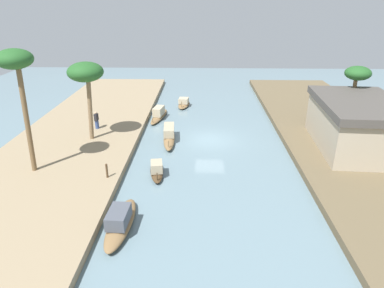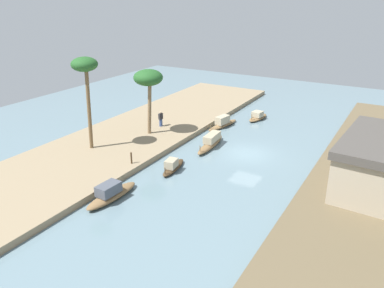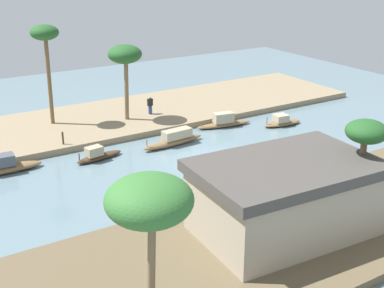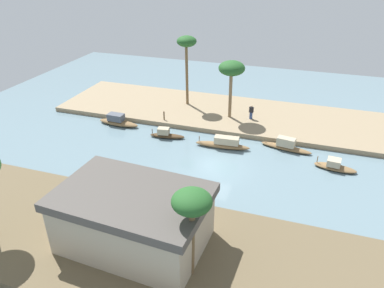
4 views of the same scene
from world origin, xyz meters
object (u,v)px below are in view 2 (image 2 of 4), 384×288
at_px(palm_tree_left_near, 148,79).
at_px(sampan_near_left_bank, 173,166).
at_px(palm_tree_left_far, 85,69).
at_px(person_on_near_bank, 161,119).
at_px(sampan_with_tall_canopy, 211,142).
at_px(sampan_foreground, 223,123).
at_px(sampan_midstream, 258,117).
at_px(sampan_with_red_awning, 111,194).
at_px(mooring_post, 131,158).

bearing_deg(palm_tree_left_near, sampan_near_left_bank, 48.98).
xyz_separation_m(sampan_near_left_bank, palm_tree_left_far, (0.54, -7.98, 7.02)).
bearing_deg(person_on_near_bank, palm_tree_left_near, 14.63).
distance_m(sampan_with_tall_canopy, sampan_near_left_bank, 5.98).
distance_m(sampan_foreground, sampan_midstream, 4.84).
bearing_deg(palm_tree_left_far, person_on_near_bank, 166.96).
relative_size(sampan_with_red_awning, palm_tree_left_far, 0.58).
bearing_deg(sampan_near_left_bank, sampan_foreground, 177.57).
height_order(sampan_with_tall_canopy, sampan_foreground, sampan_foreground).
relative_size(sampan_near_left_bank, palm_tree_left_far, 0.45).
bearing_deg(sampan_foreground, person_on_near_bank, -39.67).
height_order(sampan_foreground, person_on_near_bank, person_on_near_bank).
bearing_deg(sampan_near_left_bank, sampan_with_red_awning, -19.24).
bearing_deg(palm_tree_left_near, sampan_foreground, 144.74).
distance_m(sampan_with_red_awning, person_on_near_bank, 14.26).
height_order(sampan_foreground, sampan_midstream, sampan_foreground).
xyz_separation_m(sampan_with_tall_canopy, sampan_near_left_bank, (5.97, -0.31, -0.10)).
distance_m(mooring_post, palm_tree_left_far, 8.18).
xyz_separation_m(person_on_near_bank, palm_tree_left_near, (2.29, 0.35, 4.57)).
bearing_deg(palm_tree_left_near, mooring_post, 23.57).
bearing_deg(sampan_foreground, palm_tree_left_near, -25.38).
relative_size(sampan_with_tall_canopy, mooring_post, 5.49).
relative_size(person_on_near_bank, palm_tree_left_near, 0.25).
height_order(palm_tree_left_near, palm_tree_left_far, palm_tree_left_far).
distance_m(person_on_near_bank, palm_tree_left_near, 5.12).
bearing_deg(sampan_midstream, sampan_foreground, -21.39).
height_order(sampan_near_left_bank, palm_tree_left_near, palm_tree_left_near).
xyz_separation_m(sampan_midstream, mooring_post, (17.24, -4.04, 0.63)).
distance_m(sampan_with_red_awning, sampan_midstream, 21.93).
height_order(sampan_with_tall_canopy, sampan_near_left_bank, sampan_with_tall_canopy).
bearing_deg(palm_tree_left_near, person_on_near_bank, -171.37).
relative_size(sampan_foreground, palm_tree_left_near, 0.78).
bearing_deg(sampan_with_red_awning, mooring_post, -155.52).
bearing_deg(sampan_near_left_bank, palm_tree_left_far, -94.54).
relative_size(mooring_post, palm_tree_left_near, 0.15).
bearing_deg(sampan_foreground, sampan_with_red_awning, 10.11).
height_order(sampan_midstream, mooring_post, mooring_post).
bearing_deg(sampan_foreground, sampan_with_tall_canopy, 25.14).
xyz_separation_m(sampan_with_tall_canopy, palm_tree_left_far, (6.51, -8.29, 6.92)).
distance_m(person_on_near_bank, palm_tree_left_far, 10.17).
xyz_separation_m(sampan_foreground, mooring_post, (12.97, -1.77, 0.53)).
xyz_separation_m(sampan_with_tall_canopy, sampan_with_red_awning, (11.96, -1.45, -0.01)).
height_order(sampan_with_red_awning, person_on_near_bank, person_on_near_bank).
relative_size(palm_tree_left_near, palm_tree_left_far, 0.78).
relative_size(sampan_with_red_awning, palm_tree_left_near, 0.75).
height_order(sampan_midstream, palm_tree_left_near, palm_tree_left_near).
relative_size(sampan_with_red_awning, mooring_post, 4.88).
xyz_separation_m(sampan_near_left_bank, sampan_foreground, (-11.55, -1.21, 0.07)).
relative_size(person_on_near_bank, mooring_post, 1.64).
bearing_deg(sampan_near_left_bank, mooring_post, -73.02).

